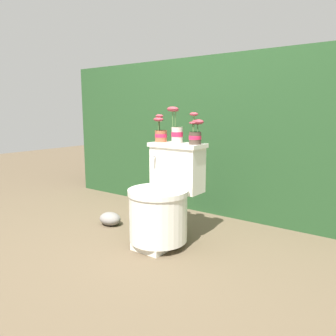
% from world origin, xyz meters
% --- Properties ---
extents(ground_plane, '(12.00, 12.00, 0.00)m').
position_xyz_m(ground_plane, '(0.00, 0.00, 0.00)').
color(ground_plane, brown).
extents(hedge_backdrop, '(3.70, 1.08, 1.43)m').
position_xyz_m(hedge_backdrop, '(0.00, 1.42, 0.72)').
color(hedge_backdrop, '#234723').
rests_on(hedge_backdrop, ground).
extents(toilet, '(0.42, 0.55, 0.72)m').
position_xyz_m(toilet, '(-0.02, 0.07, 0.31)').
color(toilet, silver).
rests_on(toilet, ground).
extents(potted_plant_left, '(0.10, 0.10, 0.21)m').
position_xyz_m(potted_plant_left, '(-0.17, 0.24, 0.79)').
color(potted_plant_left, '#9E5638').
rests_on(potted_plant_left, toilet).
extents(potted_plant_midleft, '(0.11, 0.10, 0.26)m').
position_xyz_m(potted_plant_midleft, '(-0.03, 0.23, 0.81)').
color(potted_plant_midleft, beige).
rests_on(potted_plant_midleft, toilet).
extents(potted_plant_middle, '(0.11, 0.09, 0.22)m').
position_xyz_m(potted_plant_middle, '(0.13, 0.24, 0.80)').
color(potted_plant_middle, '#47382D').
rests_on(potted_plant_middle, toilet).
extents(garden_stone, '(0.19, 0.15, 0.11)m').
position_xyz_m(garden_stone, '(-0.62, 0.11, 0.05)').
color(garden_stone, gray).
rests_on(garden_stone, ground).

